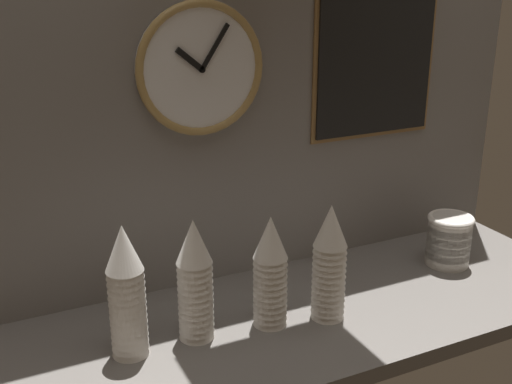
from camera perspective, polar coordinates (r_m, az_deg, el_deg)
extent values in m
cube|color=slate|center=(1.64, 4.15, -10.96)|extent=(1.60, 0.56, 0.04)
cube|color=slate|center=(1.66, 0.03, 9.79)|extent=(1.60, 0.03, 1.05)
cone|color=white|center=(1.58, 6.40, -9.32)|extent=(0.08, 0.08, 0.10)
cone|color=white|center=(1.57, 6.43, -8.82)|extent=(0.08, 0.08, 0.10)
cone|color=white|center=(1.56, 6.45, -8.32)|extent=(0.08, 0.08, 0.10)
cone|color=white|center=(1.55, 6.47, -7.81)|extent=(0.08, 0.08, 0.10)
cone|color=white|center=(1.55, 6.49, -7.29)|extent=(0.08, 0.08, 0.10)
cone|color=white|center=(1.54, 6.52, -6.77)|extent=(0.08, 0.08, 0.10)
cone|color=white|center=(1.53, 6.54, -6.25)|extent=(0.08, 0.08, 0.10)
cone|color=white|center=(1.52, 6.56, -5.72)|extent=(0.08, 0.08, 0.10)
cone|color=white|center=(1.52, 6.59, -5.18)|extent=(0.08, 0.08, 0.10)
cone|color=white|center=(1.51, 6.61, -4.65)|extent=(0.08, 0.08, 0.10)
cone|color=white|center=(1.51, 6.63, -4.10)|extent=(0.08, 0.08, 0.10)
cone|color=white|center=(1.50, 6.66, -3.55)|extent=(0.08, 0.08, 0.10)
cone|color=white|center=(1.49, 6.68, -3.00)|extent=(0.08, 0.08, 0.10)
cone|color=white|center=(1.46, -11.16, -12.20)|extent=(0.08, 0.08, 0.10)
cone|color=white|center=(1.45, -11.21, -11.68)|extent=(0.08, 0.08, 0.10)
cone|color=white|center=(1.44, -11.25, -11.14)|extent=(0.08, 0.08, 0.10)
cone|color=white|center=(1.43, -11.29, -10.61)|extent=(0.08, 0.08, 0.10)
cone|color=white|center=(1.43, -11.33, -10.06)|extent=(0.08, 0.08, 0.10)
cone|color=white|center=(1.42, -11.38, -9.51)|extent=(0.08, 0.08, 0.10)
cone|color=white|center=(1.41, -11.42, -8.96)|extent=(0.08, 0.08, 0.10)
cone|color=white|center=(1.40, -11.46, -8.40)|extent=(0.08, 0.08, 0.10)
cone|color=white|center=(1.40, -11.51, -7.83)|extent=(0.08, 0.08, 0.10)
cone|color=white|center=(1.39, -11.55, -7.26)|extent=(0.08, 0.08, 0.10)
cone|color=white|center=(1.38, -11.60, -6.68)|extent=(0.08, 0.08, 0.10)
cone|color=white|center=(1.38, -11.64, -6.09)|extent=(0.08, 0.08, 0.10)
cone|color=white|center=(1.37, -11.69, -5.50)|extent=(0.08, 0.08, 0.10)
cone|color=white|center=(1.36, -11.73, -4.91)|extent=(0.08, 0.08, 0.10)
cone|color=white|center=(1.54, 1.25, -9.94)|extent=(0.08, 0.08, 0.10)
cone|color=white|center=(1.53, 1.26, -9.43)|extent=(0.08, 0.08, 0.10)
cone|color=white|center=(1.52, 1.26, -8.92)|extent=(0.08, 0.08, 0.10)
cone|color=white|center=(1.52, 1.27, -8.40)|extent=(0.08, 0.08, 0.10)
cone|color=white|center=(1.51, 1.27, -7.88)|extent=(0.08, 0.08, 0.10)
cone|color=white|center=(1.50, 1.28, -7.35)|extent=(0.08, 0.08, 0.10)
cone|color=white|center=(1.49, 1.28, -6.81)|extent=(0.08, 0.08, 0.10)
cone|color=white|center=(1.49, 1.29, -6.27)|extent=(0.08, 0.08, 0.10)
cone|color=white|center=(1.48, 1.29, -5.73)|extent=(0.08, 0.08, 0.10)
cone|color=white|center=(1.47, 1.29, -5.18)|extent=(0.08, 0.08, 0.10)
cone|color=white|center=(1.47, 1.30, -4.62)|extent=(0.08, 0.08, 0.10)
cone|color=white|center=(1.46, 1.30, -4.06)|extent=(0.08, 0.08, 0.10)
cone|color=white|center=(1.50, -5.39, -10.91)|extent=(0.08, 0.08, 0.10)
cone|color=white|center=(1.49, -5.41, -10.39)|extent=(0.08, 0.08, 0.10)
cone|color=white|center=(1.48, -5.43, -9.87)|extent=(0.08, 0.08, 0.10)
cone|color=white|center=(1.48, -5.45, -9.34)|extent=(0.08, 0.08, 0.10)
cone|color=white|center=(1.47, -5.47, -8.81)|extent=(0.08, 0.08, 0.10)
cone|color=white|center=(1.46, -5.49, -8.27)|extent=(0.08, 0.08, 0.10)
cone|color=white|center=(1.45, -5.51, -7.72)|extent=(0.08, 0.08, 0.10)
cone|color=white|center=(1.45, -5.54, -7.17)|extent=(0.08, 0.08, 0.10)
cone|color=white|center=(1.44, -5.56, -6.62)|extent=(0.08, 0.08, 0.10)
cone|color=white|center=(1.43, -5.58, -6.06)|extent=(0.08, 0.08, 0.10)
cone|color=white|center=(1.43, -5.60, -5.49)|extent=(0.08, 0.08, 0.10)
cone|color=white|center=(1.42, -5.62, -4.92)|extent=(0.08, 0.08, 0.10)
cone|color=white|center=(1.41, -5.64, -4.34)|extent=(0.08, 0.08, 0.10)
cylinder|color=beige|center=(1.92, 16.62, -5.48)|extent=(0.12, 0.12, 0.05)
cylinder|color=beige|center=(1.91, 16.69, -4.81)|extent=(0.12, 0.12, 0.05)
cylinder|color=beige|center=(1.90, 16.76, -4.13)|extent=(0.12, 0.12, 0.05)
cylinder|color=beige|center=(1.89, 16.84, -3.45)|extent=(0.12, 0.12, 0.05)
cylinder|color=beige|center=(1.88, 16.91, -2.76)|extent=(0.12, 0.12, 0.05)
torus|color=white|center=(1.87, 16.96, -2.30)|extent=(0.13, 0.13, 0.02)
cylinder|color=white|center=(1.57, -4.99, 10.86)|extent=(0.32, 0.02, 0.32)
torus|color=#AD894C|center=(1.56, -4.88, 10.82)|extent=(0.32, 0.02, 0.32)
cube|color=black|center=(1.54, -5.92, 11.63)|extent=(0.07, 0.01, 0.06)
cube|color=black|center=(1.56, -3.67, 12.76)|extent=(0.08, 0.01, 0.11)
cylinder|color=black|center=(1.56, -4.82, 10.79)|extent=(0.02, 0.01, 0.02)
cube|color=olive|center=(1.82, 10.54, 11.57)|extent=(0.39, 0.01, 0.44)
cube|color=black|center=(1.82, 10.62, 11.55)|extent=(0.37, 0.01, 0.41)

